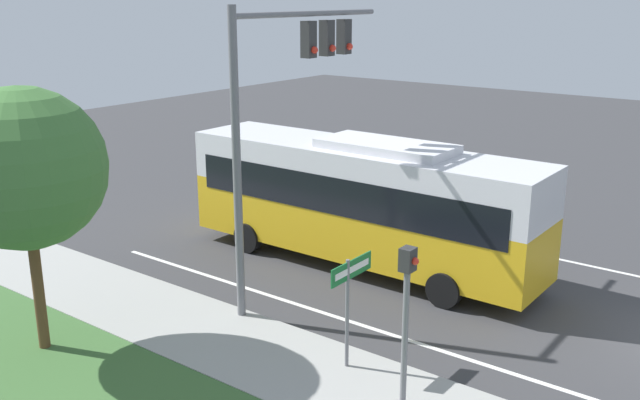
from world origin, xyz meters
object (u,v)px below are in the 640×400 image
at_px(signal_gantry, 286,90).
at_px(pedestrian_signal, 406,302).
at_px(street_sign, 349,292).
at_px(bus, 361,196).

xyz_separation_m(signal_gantry, pedestrian_signal, (-2.84, -5.12, -3.16)).
distance_m(signal_gantry, pedestrian_signal, 6.66).
xyz_separation_m(signal_gantry, street_sign, (-2.26, -3.47, -3.59)).
relative_size(signal_gantry, pedestrian_signal, 2.27).
height_order(signal_gantry, pedestrian_signal, signal_gantry).
distance_m(bus, street_sign, 6.09).
xyz_separation_m(bus, street_sign, (-5.18, -3.18, -0.31)).
height_order(bus, pedestrian_signal, bus).
height_order(signal_gantry, street_sign, signal_gantry).
relative_size(signal_gantry, street_sign, 2.97).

